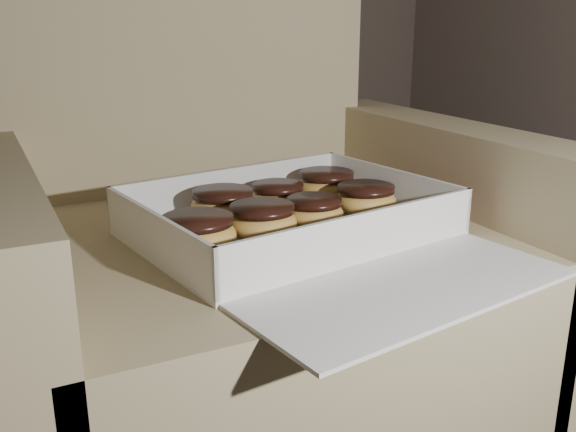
% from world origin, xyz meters
% --- Properties ---
extents(armchair, '(0.82, 0.69, 0.86)m').
position_xyz_m(armchair, '(0.82, 1.10, 0.27)').
color(armchair, tan).
rests_on(armchair, floor).
extents(bakery_box, '(0.48, 0.54, 0.07)m').
position_xyz_m(bakery_box, '(0.85, 0.95, 0.40)').
color(bakery_box, silver).
rests_on(bakery_box, armchair).
extents(donut_a, '(0.09, 0.09, 0.05)m').
position_xyz_m(donut_a, '(0.98, 1.00, 0.42)').
color(donut_a, gold).
rests_on(donut_a, bakery_box).
extents(donut_b, '(0.08, 0.08, 0.04)m').
position_xyz_m(donut_b, '(0.88, 0.99, 0.41)').
color(donut_b, gold).
rests_on(donut_b, bakery_box).
extents(donut_c, '(0.10, 0.10, 0.05)m').
position_xyz_m(donut_c, '(0.70, 0.96, 0.42)').
color(donut_c, gold).
rests_on(donut_c, bakery_box).
extents(donut_d, '(0.09, 0.09, 0.05)m').
position_xyz_m(donut_d, '(0.79, 0.98, 0.42)').
color(donut_d, gold).
rests_on(donut_d, bakery_box).
extents(donut_e, '(0.08, 0.08, 0.04)m').
position_xyz_m(donut_e, '(0.87, 1.09, 0.41)').
color(donut_e, gold).
rests_on(donut_e, bakery_box).
extents(donut_f, '(0.10, 0.10, 0.05)m').
position_xyz_m(donut_f, '(0.77, 1.07, 0.42)').
color(donut_f, gold).
rests_on(donut_f, bakery_box).
extents(donut_g, '(0.10, 0.10, 0.05)m').
position_xyz_m(donut_g, '(0.97, 1.10, 0.42)').
color(donut_g, gold).
rests_on(donut_g, bakery_box).
extents(crumb_a, '(0.01, 0.01, 0.00)m').
position_xyz_m(crumb_a, '(0.90, 0.90, 0.39)').
color(crumb_a, black).
rests_on(crumb_a, bakery_box).
extents(crumb_b, '(0.01, 0.01, 0.00)m').
position_xyz_m(crumb_b, '(0.78, 0.92, 0.39)').
color(crumb_b, black).
rests_on(crumb_b, bakery_box).
extents(crumb_c, '(0.01, 0.01, 0.00)m').
position_xyz_m(crumb_c, '(0.77, 0.85, 0.39)').
color(crumb_c, black).
rests_on(crumb_c, bakery_box).
extents(crumb_d, '(0.01, 0.01, 0.00)m').
position_xyz_m(crumb_d, '(1.03, 1.01, 0.39)').
color(crumb_d, black).
rests_on(crumb_d, bakery_box).
extents(crumb_e, '(0.01, 0.01, 0.00)m').
position_xyz_m(crumb_e, '(0.73, 0.91, 0.39)').
color(crumb_e, black).
rests_on(crumb_e, bakery_box).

